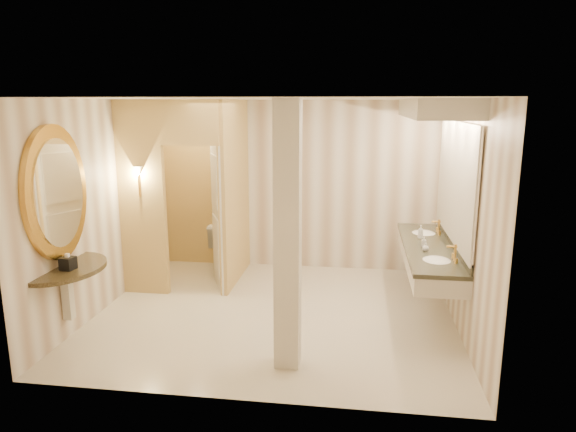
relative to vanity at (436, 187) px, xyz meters
name	(u,v)px	position (x,y,z in m)	size (l,w,h in m)	color
floor	(274,313)	(-1.98, -0.40, -1.63)	(4.50, 4.50, 0.00)	beige
ceiling	(273,99)	(-1.98, -0.40, 1.07)	(4.50, 4.50, 0.00)	white
wall_back	(294,185)	(-1.98, 1.60, -0.28)	(4.50, 0.02, 2.70)	silver
wall_front	(235,259)	(-1.98, -2.40, -0.28)	(4.50, 0.02, 2.70)	silver
wall_left	(102,206)	(-4.23, -0.40, -0.28)	(0.02, 4.00, 2.70)	silver
wall_right	(463,216)	(0.27, -0.40, -0.28)	(0.02, 4.00, 2.70)	silver
toilet_closet	(208,193)	(-3.10, 0.57, -0.24)	(1.50, 1.55, 2.70)	#E4C577
wall_sconce	(138,173)	(-3.90, 0.03, 0.10)	(0.14, 0.14, 0.42)	gold
vanity	(436,187)	(0.00, 0.00, 0.00)	(0.75, 2.56, 2.09)	beige
console_shelf	(59,224)	(-4.19, -1.45, -0.28)	(1.14, 1.14, 2.02)	black
pillar	(288,238)	(-1.63, -1.67, -0.28)	(0.25, 0.25, 2.70)	beige
tissue_box	(68,263)	(-4.07, -1.55, -0.68)	(0.14, 0.14, 0.14)	black
toilet	(222,244)	(-3.14, 1.35, -1.23)	(0.44, 0.77, 0.79)	white
soap_bottle_a	(424,242)	(-0.11, -0.06, -0.69)	(0.05, 0.06, 0.12)	beige
soap_bottle_b	(426,247)	(-0.12, -0.29, -0.70)	(0.08, 0.08, 0.10)	silver
soap_bottle_c	(421,232)	(-0.11, 0.32, -0.66)	(0.07, 0.07, 0.18)	#C6B28C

